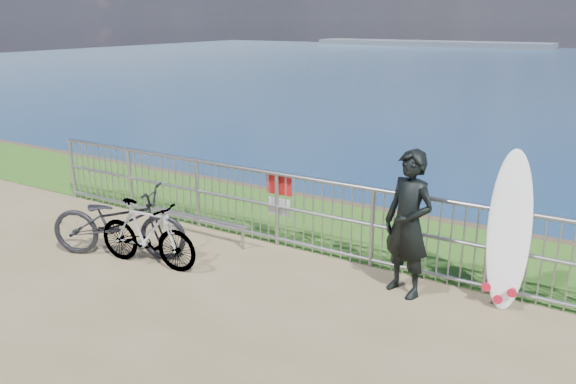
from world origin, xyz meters
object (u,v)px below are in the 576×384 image
Objects in this scene: bicycle_far at (147,234)px; surfer at (408,224)px; surfboard at (508,236)px; bicycle_near at (118,222)px.

surfer is at bearing -78.99° from bicycle_far.
surfboard reaches higher than bicycle_near.
surfboard is at bearing -79.13° from bicycle_far.
surfer is at bearing -98.03° from bicycle_near.
bicycle_near is at bearing -164.83° from surfboard.
bicycle_far is (-3.27, -1.04, -0.44)m from surfer.
surfer is 0.97× the size of surfboard.
surfboard is 1.20× the size of bicycle_far.
bicycle_far is at bearing -162.55° from surfboard.
bicycle_far is at bearing -115.96° from bicycle_near.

